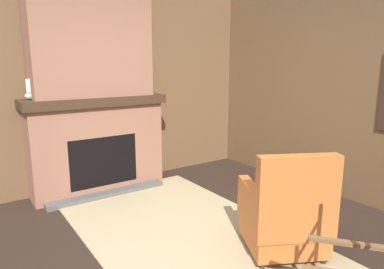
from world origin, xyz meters
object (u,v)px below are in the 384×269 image
at_px(storage_case, 140,88).
at_px(armchair, 285,216).
at_px(firewood_stack, 301,185).
at_px(oil_lamp_vase, 29,92).

bearing_deg(storage_case, armchair, 2.79).
height_order(armchair, firewood_stack, armchair).
bearing_deg(armchair, oil_lamp_vase, 59.13).
relative_size(oil_lamp_vase, storage_case, 1.09).
distance_m(firewood_stack, oil_lamp_vase, 3.47).
bearing_deg(firewood_stack, storage_case, -141.32).
distance_m(armchair, firewood_stack, 1.49).
bearing_deg(firewood_stack, armchair, -57.76).
bearing_deg(storage_case, firewood_stack, 38.68).
relative_size(firewood_stack, storage_case, 2.39).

